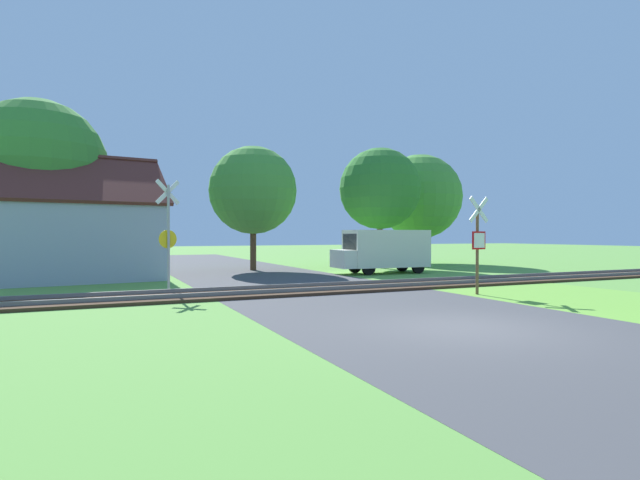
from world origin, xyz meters
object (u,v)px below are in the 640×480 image
object	(u,v)px
tree_far	(420,197)
tree_right	(380,189)
stop_sign_near	(478,240)
house	(73,237)
tree_center	(253,190)
crossing_sign_far	(168,230)
mail_truck	(383,249)
tree_left	(38,166)

from	to	relation	value
tree_far	tree_right	size ratio (longest dim) A/B	1.06
stop_sign_near	tree_right	world-z (taller)	tree_right
tree_right	house	bearing A→B (deg)	-176.04
house	tree_center	world-z (taller)	tree_center
crossing_sign_far	tree_right	bearing A→B (deg)	15.19
mail_truck	tree_far	bearing A→B (deg)	-43.43
house	tree_far	distance (m)	22.45
crossing_sign_far	tree_far	distance (m)	21.93
house	tree_far	world-z (taller)	tree_far
tree_left	mail_truck	world-z (taller)	tree_left
tree_right	mail_truck	xyz separation A→B (m)	(-2.03, -3.71, -3.52)
crossing_sign_far	mail_truck	bearing A→B (deg)	4.87
crossing_sign_far	tree_right	world-z (taller)	tree_right
house	mail_truck	bearing A→B (deg)	-17.46
stop_sign_near	tree_far	distance (m)	18.93
tree_right	tree_left	size ratio (longest dim) A/B	0.88
tree_far	tree_center	xyz separation A→B (m)	(-12.82, -2.14, -0.19)
tree_far	mail_truck	xyz separation A→B (m)	(-7.35, -7.13, -3.44)
crossing_sign_far	tree_right	size ratio (longest dim) A/B	0.54
mail_truck	house	bearing A→B (deg)	82.36
tree_far	tree_left	world-z (taller)	tree_left
stop_sign_near	tree_center	distance (m)	14.80
stop_sign_near	tree_center	world-z (taller)	tree_center
stop_sign_near	house	size ratio (longest dim) A/B	0.41
tree_right	stop_sign_near	bearing A→B (deg)	-107.09
house	crossing_sign_far	bearing A→B (deg)	-72.06
stop_sign_near	tree_left	size ratio (longest dim) A/B	0.40
tree_far	tree_left	size ratio (longest dim) A/B	0.93
stop_sign_near	crossing_sign_far	xyz separation A→B (m)	(-9.34, 4.93, 0.34)
house	mail_truck	world-z (taller)	house
tree_right	tree_center	distance (m)	7.61
house	tree_left	bearing A→B (deg)	127.00
house	tree_right	xyz separation A→B (m)	(16.49, 1.14, 2.88)
stop_sign_near	crossing_sign_far	bearing A→B (deg)	-33.52
tree_center	mail_truck	distance (m)	8.09
house	tree_left	distance (m)	3.94
crossing_sign_far	house	bearing A→B (deg)	99.75
crossing_sign_far	tree_left	bearing A→B (deg)	104.00
house	tree_center	size ratio (longest dim) A/B	1.15
crossing_sign_far	stop_sign_near	bearing A→B (deg)	-43.41
tree_left	mail_truck	distance (m)	16.96
stop_sign_near	tree_far	xyz separation A→B (m)	(9.27, 16.26, 2.87)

